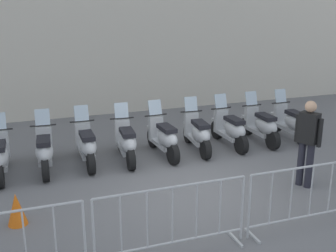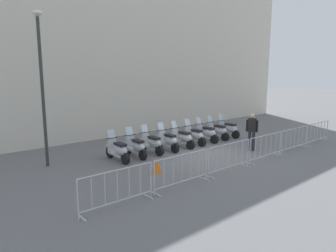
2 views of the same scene
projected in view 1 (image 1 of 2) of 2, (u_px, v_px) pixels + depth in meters
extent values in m
plane|color=slate|center=(194.00, 187.00, 8.27)|extent=(120.00, 120.00, 0.00)
cylinder|color=black|center=(3.00, 155.00, 9.33)|extent=(0.22, 0.50, 0.48)
cylinder|color=black|center=(0.00, 176.00, 8.20)|extent=(0.22, 0.50, 0.48)
cube|color=#B7BABC|center=(1.00, 163.00, 8.75)|extent=(0.43, 0.90, 0.10)
cube|color=#B7BABC|center=(1.00, 144.00, 9.07)|extent=(0.36, 0.20, 0.60)
cube|color=#B7BABC|center=(1.00, 143.00, 9.25)|extent=(0.25, 0.35, 0.06)
cylinder|color=black|center=(45.00, 150.00, 9.65)|extent=(0.24, 0.50, 0.48)
cylinder|color=black|center=(46.00, 170.00, 8.50)|extent=(0.24, 0.50, 0.48)
cube|color=#B7BABC|center=(45.00, 158.00, 9.06)|extent=(0.46, 0.91, 0.10)
ellipsoid|color=#B7BABC|center=(44.00, 151.00, 8.74)|extent=(0.53, 0.90, 0.40)
cube|color=black|center=(43.00, 141.00, 8.70)|extent=(0.40, 0.65, 0.10)
cube|color=#B7BABC|center=(44.00, 140.00, 9.39)|extent=(0.36, 0.21, 0.60)
cylinder|color=black|center=(43.00, 125.00, 9.29)|extent=(0.55, 0.16, 0.04)
cube|color=silver|center=(42.00, 117.00, 9.28)|extent=(0.34, 0.21, 0.35)
cube|color=#B7BABC|center=(44.00, 139.00, 9.57)|extent=(0.27, 0.36, 0.06)
cylinder|color=black|center=(83.00, 145.00, 9.97)|extent=(0.22, 0.50, 0.48)
cylinder|color=black|center=(91.00, 163.00, 8.85)|extent=(0.22, 0.50, 0.48)
cube|color=#B7BABC|center=(86.00, 152.00, 9.40)|extent=(0.42, 0.90, 0.10)
ellipsoid|color=#B7BABC|center=(88.00, 146.00, 9.08)|extent=(0.49, 0.89, 0.40)
cube|color=black|center=(87.00, 136.00, 9.04)|extent=(0.37, 0.64, 0.10)
cube|color=#B7BABC|center=(83.00, 135.00, 9.72)|extent=(0.36, 0.19, 0.60)
cylinder|color=black|center=(82.00, 121.00, 9.62)|extent=(0.56, 0.13, 0.04)
cube|color=silver|center=(81.00, 113.00, 9.61)|extent=(0.34, 0.19, 0.35)
cube|color=#B7BABC|center=(82.00, 134.00, 9.90)|extent=(0.25, 0.35, 0.06)
cylinder|color=black|center=(121.00, 142.00, 10.22)|extent=(0.24, 0.50, 0.48)
cylinder|color=black|center=(131.00, 159.00, 9.07)|extent=(0.24, 0.50, 0.48)
cube|color=#B7BABC|center=(126.00, 148.00, 9.63)|extent=(0.47, 0.91, 0.10)
ellipsoid|color=#B7BABC|center=(128.00, 142.00, 9.31)|extent=(0.54, 0.90, 0.40)
cube|color=black|center=(127.00, 132.00, 9.27)|extent=(0.41, 0.65, 0.10)
cube|color=#B7BABC|center=(122.00, 132.00, 9.96)|extent=(0.36, 0.21, 0.60)
cylinder|color=black|center=(122.00, 118.00, 9.86)|extent=(0.55, 0.16, 0.04)
cube|color=silver|center=(121.00, 110.00, 9.86)|extent=(0.34, 0.21, 0.35)
cube|color=#B7BABC|center=(121.00, 131.00, 10.14)|extent=(0.27, 0.36, 0.06)
cylinder|color=black|center=(153.00, 138.00, 10.48)|extent=(0.18, 0.49, 0.48)
cylinder|color=black|center=(173.00, 154.00, 9.39)|extent=(0.18, 0.49, 0.48)
cube|color=#B7BABC|center=(163.00, 144.00, 9.92)|extent=(0.36, 0.89, 0.10)
ellipsoid|color=#B7BABC|center=(167.00, 138.00, 9.61)|extent=(0.44, 0.87, 0.40)
cube|color=black|center=(167.00, 128.00, 9.57)|extent=(0.34, 0.62, 0.10)
cube|color=#B7BABC|center=(156.00, 128.00, 10.23)|extent=(0.35, 0.17, 0.60)
cylinder|color=black|center=(156.00, 115.00, 10.13)|extent=(0.56, 0.09, 0.04)
cube|color=silver|center=(155.00, 107.00, 10.12)|extent=(0.33, 0.17, 0.35)
cube|color=#B7BABC|center=(153.00, 128.00, 10.40)|extent=(0.23, 0.34, 0.06)
cylinder|color=black|center=(189.00, 134.00, 10.83)|extent=(0.24, 0.50, 0.48)
cylinder|color=black|center=(205.00, 149.00, 9.69)|extent=(0.24, 0.50, 0.48)
cube|color=#B7BABC|center=(197.00, 139.00, 10.25)|extent=(0.47, 0.91, 0.10)
ellipsoid|color=#B7BABC|center=(201.00, 133.00, 9.92)|extent=(0.54, 0.90, 0.40)
cube|color=black|center=(200.00, 124.00, 9.89)|extent=(0.41, 0.65, 0.10)
cube|color=#B7BABC|center=(191.00, 124.00, 10.57)|extent=(0.36, 0.21, 0.60)
cylinder|color=black|center=(191.00, 111.00, 10.47)|extent=(0.55, 0.16, 0.04)
cube|color=silver|center=(191.00, 104.00, 10.47)|extent=(0.34, 0.21, 0.35)
cube|color=#B7BABC|center=(189.00, 124.00, 10.75)|extent=(0.27, 0.36, 0.06)
cylinder|color=black|center=(217.00, 130.00, 11.13)|extent=(0.20, 0.49, 0.48)
cylinder|color=black|center=(241.00, 144.00, 10.03)|extent=(0.20, 0.49, 0.48)
cube|color=#B7BABC|center=(229.00, 135.00, 10.57)|extent=(0.39, 0.90, 0.10)
ellipsoid|color=#B7BABC|center=(235.00, 129.00, 10.25)|extent=(0.46, 0.88, 0.40)
cube|color=black|center=(234.00, 120.00, 10.22)|extent=(0.35, 0.63, 0.10)
cube|color=#B7BABC|center=(221.00, 120.00, 10.88)|extent=(0.35, 0.18, 0.60)
cylinder|color=black|center=(221.00, 108.00, 10.78)|extent=(0.56, 0.11, 0.04)
cube|color=silver|center=(221.00, 101.00, 10.78)|extent=(0.34, 0.18, 0.35)
cube|color=#B7BABC|center=(217.00, 120.00, 11.06)|extent=(0.24, 0.34, 0.06)
cylinder|color=black|center=(247.00, 127.00, 11.43)|extent=(0.21, 0.50, 0.48)
cylinder|color=black|center=(273.00, 140.00, 10.32)|extent=(0.21, 0.50, 0.48)
cube|color=#B7BABC|center=(259.00, 132.00, 10.87)|extent=(0.40, 0.90, 0.10)
ellipsoid|color=#B7BABC|center=(266.00, 126.00, 10.55)|extent=(0.48, 0.88, 0.40)
cube|color=black|center=(266.00, 117.00, 10.51)|extent=(0.36, 0.63, 0.10)
cube|color=#B7BABC|center=(251.00, 117.00, 11.18)|extent=(0.36, 0.19, 0.60)
cylinder|color=black|center=(252.00, 105.00, 11.08)|extent=(0.56, 0.12, 0.04)
cube|color=silver|center=(251.00, 98.00, 11.08)|extent=(0.34, 0.18, 0.35)
cube|color=#B7BABC|center=(247.00, 117.00, 11.36)|extent=(0.24, 0.35, 0.06)
cylinder|color=black|center=(275.00, 123.00, 11.72)|extent=(0.22, 0.50, 0.48)
cylinder|color=black|center=(303.00, 136.00, 10.60)|extent=(0.22, 0.50, 0.48)
cube|color=#B7BABC|center=(289.00, 128.00, 11.15)|extent=(0.42, 0.90, 0.10)
ellipsoid|color=#B7BABC|center=(296.00, 122.00, 10.83)|extent=(0.49, 0.89, 0.40)
cube|color=black|center=(296.00, 114.00, 10.79)|extent=(0.37, 0.64, 0.10)
cube|color=#B7BABC|center=(280.00, 114.00, 11.46)|extent=(0.36, 0.19, 0.60)
cylinder|color=black|center=(281.00, 103.00, 11.37)|extent=(0.56, 0.13, 0.04)
cube|color=silver|center=(281.00, 96.00, 11.36)|extent=(0.34, 0.19, 0.35)
cube|color=#B7BABC|center=(276.00, 114.00, 11.64)|extent=(0.25, 0.35, 0.06)
cylinder|color=#B2B5B7|center=(85.00, 237.00, 5.57)|extent=(0.04, 0.04, 1.05)
cylinder|color=#B2B5B7|center=(25.00, 241.00, 5.30)|extent=(0.02, 0.02, 0.87)
cylinder|color=#B2B5B7|center=(55.00, 236.00, 5.42)|extent=(0.02, 0.02, 0.87)
cube|color=#B2B5B7|center=(235.00, 239.00, 6.44)|extent=(0.11, 0.44, 0.04)
cylinder|color=#B2B5B7|center=(94.00, 235.00, 5.61)|extent=(0.04, 0.04, 1.05)
cylinder|color=#B2B5B7|center=(242.00, 209.00, 6.32)|extent=(0.04, 0.04, 1.05)
cylinder|color=#B2B5B7|center=(172.00, 187.00, 5.81)|extent=(2.22, 0.38, 0.04)
cylinder|color=#B2B5B7|center=(172.00, 242.00, 6.06)|extent=(2.22, 0.38, 0.04)
cylinder|color=#B2B5B7|center=(121.00, 224.00, 5.70)|extent=(0.02, 0.02, 0.87)
cylinder|color=#B2B5B7|center=(147.00, 220.00, 5.82)|extent=(0.02, 0.02, 0.87)
cylinder|color=#B2B5B7|center=(172.00, 215.00, 5.94)|extent=(0.02, 0.02, 0.87)
cylinder|color=#B2B5B7|center=(197.00, 211.00, 6.06)|extent=(0.02, 0.02, 0.87)
cylinder|color=#B2B5B7|center=(220.00, 207.00, 6.18)|extent=(0.02, 0.02, 0.87)
cube|color=#B2B5B7|center=(252.00, 236.00, 6.53)|extent=(0.11, 0.44, 0.04)
cylinder|color=#B2B5B7|center=(249.00, 207.00, 6.36)|extent=(0.04, 0.04, 1.05)
cylinder|color=#B2B5B7|center=(314.00, 166.00, 6.57)|extent=(2.22, 0.38, 0.04)
cylinder|color=#B2B5B7|center=(308.00, 216.00, 6.82)|extent=(2.22, 0.38, 0.04)
cylinder|color=#B2B5B7|center=(271.00, 198.00, 6.45)|extent=(0.02, 0.02, 0.87)
cylinder|color=#B2B5B7|center=(291.00, 195.00, 6.57)|extent=(0.02, 0.02, 0.87)
cylinder|color=#B2B5B7|center=(311.00, 191.00, 6.69)|extent=(0.02, 0.02, 0.87)
cylinder|color=#B2B5B7|center=(330.00, 188.00, 6.81)|extent=(0.02, 0.02, 0.87)
cylinder|color=#23232D|center=(309.00, 166.00, 8.16)|extent=(0.14, 0.14, 0.90)
cylinder|color=#23232D|center=(301.00, 163.00, 8.28)|extent=(0.14, 0.14, 0.90)
cube|color=black|center=(309.00, 128.00, 8.01)|extent=(0.32, 0.41, 0.60)
sphere|color=tan|center=(311.00, 107.00, 7.89)|extent=(0.22, 0.22, 0.22)
cylinder|color=black|center=(320.00, 133.00, 7.87)|extent=(0.09, 0.09, 0.55)
cylinder|color=black|center=(297.00, 128.00, 8.18)|extent=(0.09, 0.09, 0.55)
cone|color=orange|center=(17.00, 209.00, 6.83)|extent=(0.32, 0.32, 0.55)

